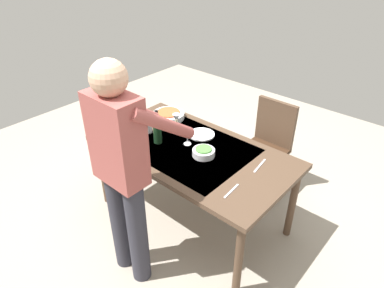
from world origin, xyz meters
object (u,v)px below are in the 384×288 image
Objects in this scene: person_server at (123,167)px; serving_bowl_pasta at (169,115)px; wine_glass_left at (176,119)px; wine_glass_right at (187,133)px; water_cup_near_right at (128,117)px; dining_table at (192,156)px; wine_bottle at (157,131)px; side_bowl_salad at (204,152)px; chair_near at (268,141)px; water_cup_near_left at (148,127)px; dinner_plate_near at (202,134)px.

person_server is 5.63× the size of serving_bowl_pasta.
wine_glass_right is at bearing 152.97° from wine_glass_left.
serving_bowl_pasta is at bearing -126.67° from water_cup_near_right.
dining_table is at bearing 153.54° from serving_bowl_pasta.
wine_bottle is 1.96× the size of wine_glass_left.
person_server is at bearing 82.47° from side_bowl_salad.
chair_near reaches higher than wine_glass_right.
person_server reaches higher than wine_glass_right.
dining_table is at bearing -174.71° from water_cup_near_left.
wine_glass_left is at bearing 16.53° from dinner_plate_near.
wine_glass_right reaches higher than water_cup_near_left.
side_bowl_salad is at bearing 168.55° from wine_glass_right.
wine_glass_left is 0.48m from water_cup_near_right.
water_cup_near_left is (0.72, 0.88, 0.26)m from chair_near.
chair_near is 8.40× the size of water_cup_near_left.
wine_bottle reaches higher than wine_glass_right.
wine_glass_right reaches higher than side_bowl_salad.
wine_glass_right is (0.32, 0.81, 0.31)m from chair_near.
water_cup_near_left is at bearing -18.52° from wine_bottle.
water_cup_near_right is 0.41× the size of dinner_plate_near.
water_cup_near_left is 0.61m from side_bowl_salad.
wine_glass_right is at bearing 92.98° from dinner_plate_near.
side_bowl_salad is (-0.13, 0.01, 0.10)m from dining_table.
chair_near is 1.63m from person_server.
chair_near is 3.96× the size of dinner_plate_near.
dinner_plate_near is at bearing -163.47° from wine_glass_left.
water_cup_near_right is at bearing 24.45° from wine_glass_left.
chair_near is 3.07× the size of wine_bottle.
person_server reaches higher than wine_glass_left.
dining_table is 1.84× the size of chair_near.
dining_table is 17.92× the size of water_cup_near_right.
wine_bottle is 3.17× the size of water_cup_near_right.
dining_table is at bearing 157.35° from wine_glass_right.
person_server is (-0.04, 0.72, 0.29)m from dining_table.
wine_glass_right is 0.51m from serving_bowl_pasta.
chair_near is at bearing -129.25° from water_cup_near_left.
dinner_plate_near is at bearing -87.02° from wine_glass_right.
serving_bowl_pasta is at bearing -60.00° from person_server.
chair_near is at bearing -97.59° from person_server.
wine_glass_left is at bearing -155.55° from water_cup_near_right.
water_cup_near_right reaches higher than dinner_plate_near.
wine_glass_right is (0.08, -0.03, 0.17)m from dining_table.
water_cup_near_left reaches higher than dinner_plate_near.
dinner_plate_near is (0.33, 0.61, 0.22)m from chair_near.
wine_bottle reaches higher than wine_glass_left.
person_server is 0.70m from wine_bottle.
person_server is 1.15m from serving_bowl_pasta.
chair_near is at bearing -97.64° from side_bowl_salad.
dining_table is at bearing -177.13° from water_cup_near_right.
water_cup_near_left is 0.36× the size of serving_bowl_pasta.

